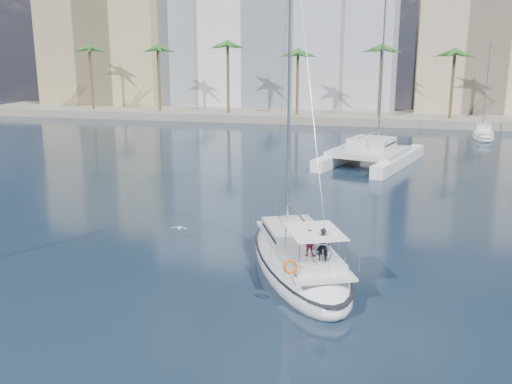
# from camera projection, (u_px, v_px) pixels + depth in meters

# --- Properties ---
(ground) EXTENTS (160.00, 160.00, 0.00)m
(ground) POSITION_uv_depth(u_px,v_px,m) (228.00, 248.00, 32.20)
(ground) COLOR black
(ground) RESTS_ON ground
(quay) EXTENTS (120.00, 14.00, 1.20)m
(quay) POSITION_uv_depth(u_px,v_px,m) (335.00, 116.00, 89.62)
(quay) COLOR gray
(quay) RESTS_ON ground
(building_modern) EXTENTS (42.00, 16.00, 28.00)m
(building_modern) POSITION_uv_depth(u_px,v_px,m) (276.00, 31.00, 100.37)
(building_modern) COLOR white
(building_modern) RESTS_ON ground
(building_tan_left) EXTENTS (22.00, 14.00, 22.00)m
(building_tan_left) POSITION_uv_depth(u_px,v_px,m) (111.00, 48.00, 104.03)
(building_tan_left) COLOR tan
(building_tan_left) RESTS_ON ground
(building_beige) EXTENTS (20.00, 14.00, 20.00)m
(building_beige) POSITION_uv_depth(u_px,v_px,m) (481.00, 55.00, 90.91)
(building_beige) COLOR #C9B390
(building_beige) RESTS_ON ground
(palm_left) EXTENTS (3.60, 3.60, 12.30)m
(palm_left) POSITION_uv_depth(u_px,v_px,m) (122.00, 53.00, 91.09)
(palm_left) COLOR brown
(palm_left) RESTS_ON ground
(palm_centre) EXTENTS (3.60, 3.60, 12.30)m
(palm_centre) POSITION_uv_depth(u_px,v_px,m) (335.00, 53.00, 83.49)
(palm_centre) COLOR brown
(palm_centre) RESTS_ON ground
(main_sloop) EXTENTS (8.48, 12.75, 18.14)m
(main_sloop) POSITION_uv_depth(u_px,v_px,m) (299.00, 260.00, 28.74)
(main_sloop) COLOR white
(main_sloop) RESTS_ON ground
(catamaran) EXTENTS (10.48, 15.05, 19.72)m
(catamaran) POSITION_uv_depth(u_px,v_px,m) (371.00, 152.00, 55.47)
(catamaran) COLOR white
(catamaran) RESTS_ON ground
(seagull) EXTENTS (1.04, 0.45, 0.19)m
(seagull) POSITION_uv_depth(u_px,v_px,m) (179.00, 228.00, 33.31)
(seagull) COLOR silver
(seagull) RESTS_ON ground
(moored_yacht_a) EXTENTS (3.37, 9.52, 11.90)m
(moored_yacht_a) POSITION_uv_depth(u_px,v_px,m) (483.00, 138.00, 72.08)
(moored_yacht_a) COLOR white
(moored_yacht_a) RESTS_ON ground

